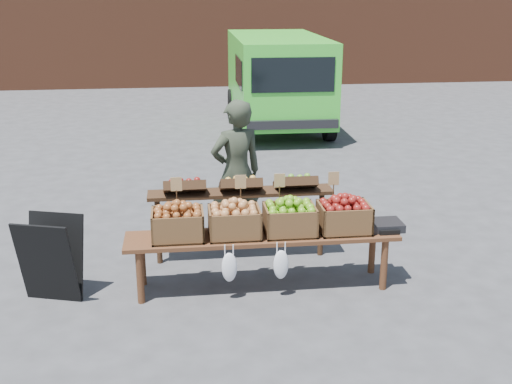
{
  "coord_description": "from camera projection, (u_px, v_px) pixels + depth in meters",
  "views": [
    {
      "loc": [
        -0.35,
        -6.26,
        2.93
      ],
      "look_at": [
        0.43,
        0.09,
        0.85
      ],
      "focal_mm": 45.0,
      "sensor_mm": 36.0,
      "label": 1
    }
  ],
  "objects": [
    {
      "name": "crate_golden_apples",
      "position": [
        178.0,
        225.0,
        6.2
      ],
      "size": [
        0.5,
        0.4,
        0.28
      ],
      "primitive_type": null,
      "color": "#AD5C32",
      "rests_on": "display_bench"
    },
    {
      "name": "weighing_scale",
      "position": [
        385.0,
        225.0,
        6.47
      ],
      "size": [
        0.34,
        0.3,
        0.08
      ],
      "primitive_type": "cube",
      "color": "black",
      "rests_on": "display_bench"
    },
    {
      "name": "crate_green_apples",
      "position": [
        344.0,
        218.0,
        6.39
      ],
      "size": [
        0.5,
        0.4,
        0.28
      ],
      "primitive_type": null,
      "color": "maroon",
      "rests_on": "display_bench"
    },
    {
      "name": "crate_red_apples",
      "position": [
        290.0,
        220.0,
        6.33
      ],
      "size": [
        0.5,
        0.4,
        0.28
      ],
      "primitive_type": null,
      "color": "#407E13",
      "rests_on": "display_bench"
    },
    {
      "name": "display_bench",
      "position": [
        262.0,
        261.0,
        6.43
      ],
      "size": [
        2.7,
        0.56,
        0.57
      ],
      "primitive_type": null,
      "color": "#512D19",
      "rests_on": "ground"
    },
    {
      "name": "delivery_van",
      "position": [
        277.0,
        82.0,
        13.49
      ],
      "size": [
        2.01,
        4.3,
        1.92
      ],
      "primitive_type": null,
      "rotation": [
        0.0,
        0.0,
        -0.01
      ],
      "color": "#3FD735",
      "rests_on": "ground"
    },
    {
      "name": "back_table",
      "position": [
        241.0,
        215.0,
        7.02
      ],
      "size": [
        2.1,
        0.44,
        1.04
      ],
      "primitive_type": null,
      "color": "#342012",
      "rests_on": "ground"
    },
    {
      "name": "chalkboard_sign",
      "position": [
        51.0,
        259.0,
        6.13
      ],
      "size": [
        0.63,
        0.46,
        0.85
      ],
      "primitive_type": null,
      "rotation": [
        0.0,
        0.0,
        -0.3
      ],
      "color": "black",
      "rests_on": "ground"
    },
    {
      "name": "vendor",
      "position": [
        236.0,
        173.0,
        7.39
      ],
      "size": [
        0.72,
        0.58,
        1.71
      ],
      "primitive_type": "imported",
      "rotation": [
        0.0,
        0.0,
        3.46
      ],
      "color": "#2F3628",
      "rests_on": "ground"
    },
    {
      "name": "crate_russet_pears",
      "position": [
        234.0,
        222.0,
        6.26
      ],
      "size": [
        0.5,
        0.4,
        0.28
      ],
      "primitive_type": null,
      "color": "#B4963D",
      "rests_on": "display_bench"
    },
    {
      "name": "ground",
      "position": [
        217.0,
        272.0,
        6.85
      ],
      "size": [
        80.0,
        80.0,
        0.0
      ],
      "primitive_type": "plane",
      "color": "#434345"
    }
  ]
}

